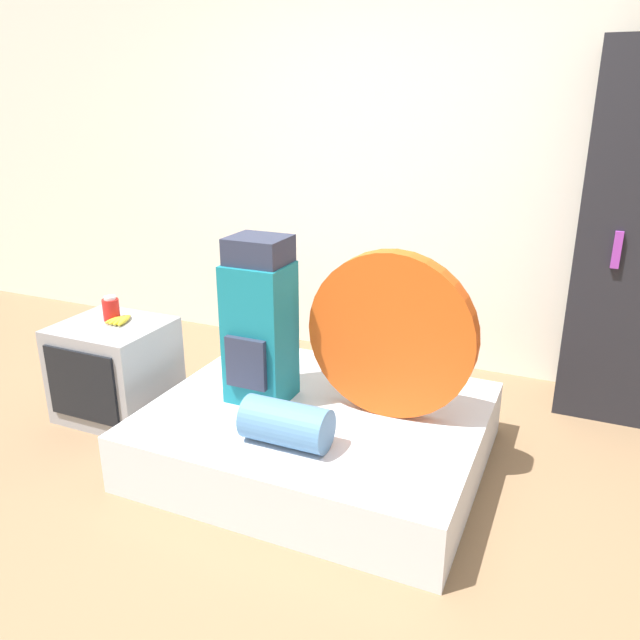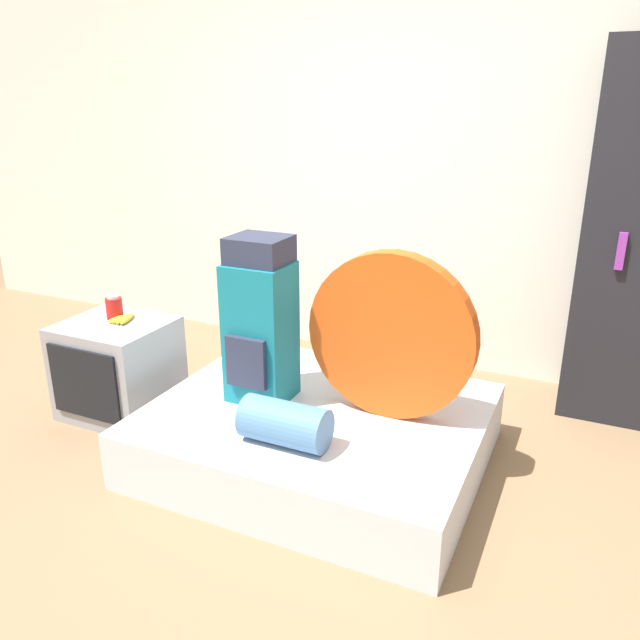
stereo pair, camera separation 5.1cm
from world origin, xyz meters
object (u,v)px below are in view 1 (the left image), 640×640
(sleeping_roll, at_px, (286,424))
(television, at_px, (115,370))
(tent_bag, at_px, (391,335))
(backpack, at_px, (260,323))
(canister, at_px, (111,309))

(sleeping_roll, relative_size, television, 0.68)
(tent_bag, xyz_separation_m, sleeping_roll, (-0.31, -0.45, -0.29))
(sleeping_roll, distance_m, television, 1.28)
(backpack, distance_m, tent_bag, 0.63)
(sleeping_roll, distance_m, canister, 1.35)
(backpack, height_order, sleeping_roll, backpack)
(tent_bag, xyz_separation_m, canister, (-1.58, -0.05, -0.07))
(backpack, distance_m, sleeping_roll, 0.55)
(sleeping_roll, xyz_separation_m, canister, (-1.27, 0.40, 0.22))
(backpack, relative_size, sleeping_roll, 2.12)
(backpack, bearing_deg, television, -179.26)
(backpack, relative_size, television, 1.44)
(tent_bag, bearing_deg, canister, -178.22)
(television, height_order, canister, canister)
(tent_bag, bearing_deg, backpack, -170.83)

